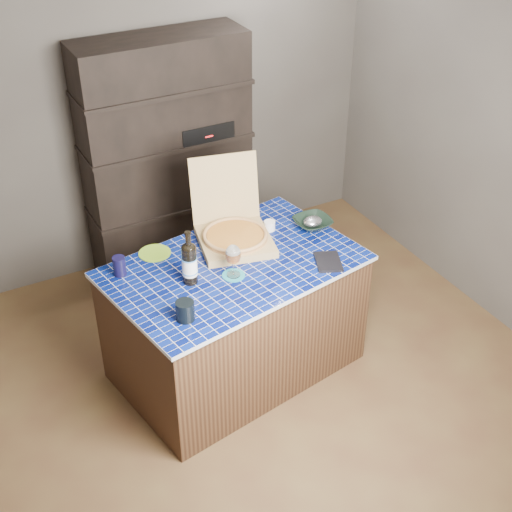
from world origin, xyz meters
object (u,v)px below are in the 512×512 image
kitchen_island (235,317)px  bowl (313,223)px  mead_bottle (189,263)px  wine_glass (233,255)px  dvd_case (328,262)px  pizza_box (234,233)px

kitchen_island → bowl: size_ratio=6.86×
mead_bottle → wine_glass: 0.25m
dvd_case → mead_bottle: bearing=-172.2°
bowl → wine_glass: bearing=-160.3°
kitchen_island → pizza_box: 0.53m
kitchen_island → bowl: 0.78m
kitchen_island → pizza_box: size_ratio=2.66×
pizza_box → wine_glass: pizza_box is taller
wine_glass → bowl: bearing=19.7°
kitchen_island → dvd_case: (0.50, -0.25, 0.41)m
kitchen_island → pizza_box: pizza_box is taller
kitchen_island → wine_glass: (-0.05, -0.10, 0.55)m
kitchen_island → pizza_box: bearing=52.9°
kitchen_island → bowl: bowl is taller
wine_glass → kitchen_island: bearing=62.2°
mead_bottle → bowl: size_ratio=1.43×
dvd_case → bowl: (0.13, 0.39, 0.02)m
pizza_box → bowl: 0.53m
bowl → pizza_box: bearing=172.0°
kitchen_island → mead_bottle: mead_bottle is taller
kitchen_island → wine_glass: 0.56m
wine_glass → dvd_case: size_ratio=0.99×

